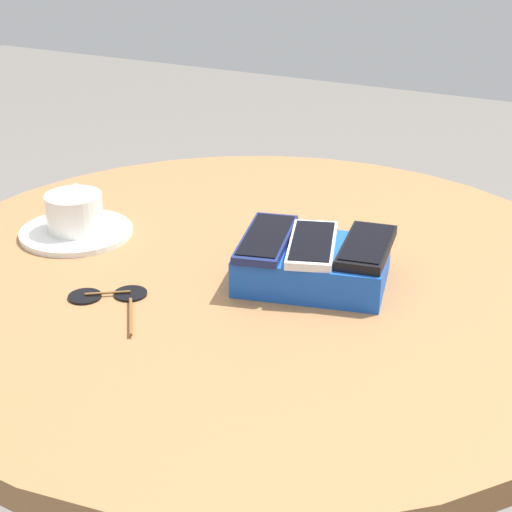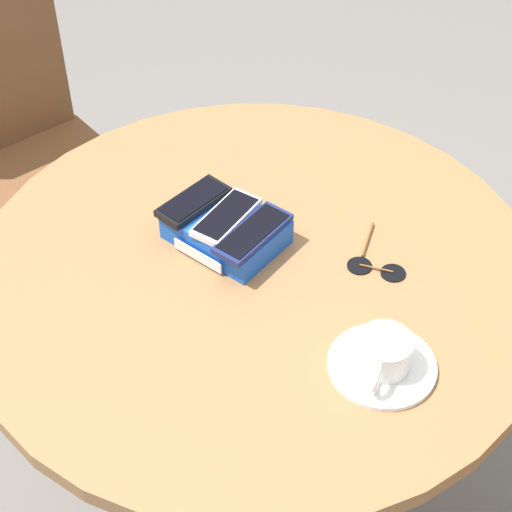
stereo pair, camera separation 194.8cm
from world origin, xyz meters
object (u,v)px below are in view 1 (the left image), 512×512
Objects in this scene: phone_navy at (266,239)px; phone_black at (367,247)px; sunglasses at (110,297)px; phone_white at (312,245)px; phone_box at (314,264)px; saucer at (76,232)px; round_table at (256,369)px; coffee_cup at (74,211)px.

phone_black is at bearing -166.82° from phone_navy.
phone_white is at bearing -143.98° from sunglasses.
phone_box is 1.62× the size of sunglasses.
phone_white is at bearing -178.88° from saucer.
phone_navy reaches higher than saucer.
round_table is 0.31m from saucer.
round_table is at bearing -178.33° from saucer.
coffee_cup is at bearing 0.72° from phone_white.
coffee_cup is (0.41, 0.02, -0.02)m from phone_black.
round_table is 7.38× the size of sunglasses.
phone_black is at bearing -147.70° from sunglasses.
phone_navy is 0.29m from saucer.
sunglasses is (0.20, 0.15, -0.02)m from phone_box.
phone_black is 0.95× the size of phone_white.
saucer is (0.41, 0.03, -0.05)m from phone_black.
phone_white is at bearing 78.23° from phone_box.
phone_navy is at bearing 7.37° from phone_white.
phone_white is at bearing 18.32° from phone_black.
saucer reaches higher than sunglasses.
phone_white reaches higher than phone_box.
round_table is at bearing 3.69° from phone_box.
phone_white is 0.91× the size of saucer.
phone_box is 1.43× the size of phone_white.
phone_white is at bearing -172.63° from phone_navy.
saucer is 0.03m from coffee_cup.
phone_navy is at bearing 179.88° from saucer.
saucer is at bearing -42.16° from sunglasses.
phone_black is 0.12m from phone_navy.
phone_black reaches higher than round_table.
sunglasses is at bearing 137.63° from coffee_cup.
phone_navy reaches higher than sunglasses.
coffee_cup reaches higher than phone_navy.
coffee_cup is 0.21m from sunglasses.
phone_white reaches higher than round_table.
phone_box is 0.35m from coffee_cup.
sunglasses is (0.12, 0.14, 0.15)m from round_table.
phone_black reaches higher than phone_navy.
phone_black is at bearing -176.53° from coffee_cup.
phone_navy is at bearing 13.18° from phone_black.
coffee_cup is at bearing -57.23° from saucer.
sunglasses is at bearing 44.20° from phone_navy.
phone_navy is 0.98× the size of saucer.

